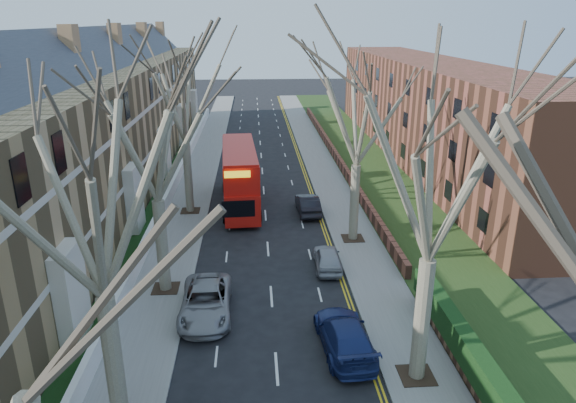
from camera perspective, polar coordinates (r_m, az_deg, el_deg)
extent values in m
cube|color=slate|center=(50.27, -9.74, 3.31)|extent=(3.00, 102.00, 0.12)
cube|color=slate|center=(50.45, 3.96, 3.61)|extent=(3.00, 102.00, 0.12)
cube|color=olive|center=(43.05, -21.58, 6.27)|extent=(9.00, 78.00, 10.00)
cube|color=#31343C|center=(42.21, -22.61, 14.20)|extent=(4.67, 78.00, 4.67)
cube|color=beige|center=(42.26, -15.56, 4.60)|extent=(0.12, 78.00, 0.35)
cube|color=beige|center=(41.53, -16.00, 9.26)|extent=(0.12, 78.00, 0.35)
cube|color=brown|center=(55.85, 15.47, 9.72)|extent=(8.00, 54.00, 10.00)
cube|color=brown|center=(54.38, 5.20, 5.31)|extent=(0.35, 54.00, 0.90)
cube|color=white|center=(42.75, -12.98, 0.96)|extent=(0.30, 78.00, 1.00)
cube|color=#1E3814|center=(51.22, 8.97, 3.76)|extent=(6.00, 102.00, 0.06)
cylinder|color=brown|center=(19.38, -18.76, -16.83)|extent=(0.64, 0.64, 5.25)
cylinder|color=brown|center=(27.90, -13.82, -4.82)|extent=(0.64, 0.64, 5.07)
cube|color=#2D2116|center=(29.01, -13.42, -9.37)|extent=(1.40, 1.40, 0.05)
cylinder|color=brown|center=(39.00, -11.03, 2.58)|extent=(0.60, 0.60, 5.25)
cube|color=#2D2116|center=(39.83, -10.79, -1.01)|extent=(1.40, 1.40, 0.05)
cylinder|color=brown|center=(21.37, 14.65, -12.66)|extent=(0.64, 0.64, 5.25)
cube|color=#2D2116|center=(22.84, 14.06, -18.22)|extent=(1.40, 1.40, 0.05)
cylinder|color=brown|center=(33.64, 7.39, -0.13)|extent=(0.60, 0.60, 5.07)
cube|color=#2D2116|center=(34.57, 7.21, -4.07)|extent=(1.40, 1.40, 0.05)
cube|color=#B9130D|center=(40.32, -5.33, 1.49)|extent=(3.08, 11.10, 2.20)
cube|color=#B9130D|center=(39.72, -5.43, 4.37)|extent=(3.05, 10.55, 2.00)
cube|color=black|center=(40.18, -5.35, 2.10)|extent=(3.05, 10.22, 0.90)
cube|color=black|center=(39.69, -5.43, 4.51)|extent=(3.04, 10.00, 0.90)
imported|color=gray|center=(26.16, -9.10, -10.94)|extent=(2.53, 5.36, 1.48)
imported|color=navy|center=(23.56, 6.31, -14.56)|extent=(2.44, 5.26, 1.49)
imported|color=#97989F|center=(30.48, 4.41, -6.29)|extent=(1.64, 3.82, 1.29)
imported|color=black|center=(38.81, 2.22, -0.30)|extent=(1.67, 4.40, 1.43)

